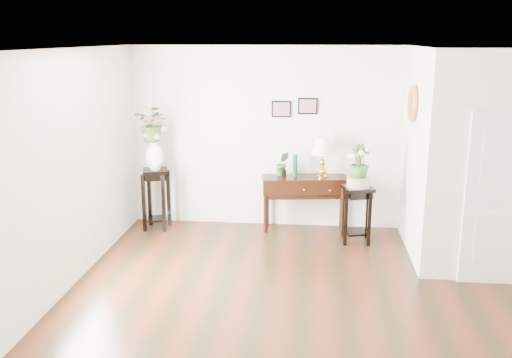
# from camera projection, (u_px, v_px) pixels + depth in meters

# --- Properties ---
(floor) EXTENTS (6.00, 5.50, 0.02)m
(floor) POSITION_uv_depth(u_px,v_px,m) (323.00, 303.00, 6.43)
(floor) COLOR #471F10
(floor) RESTS_ON ground
(ceiling) EXTENTS (6.00, 5.50, 0.02)m
(ceiling) POSITION_uv_depth(u_px,v_px,m) (331.00, 49.00, 5.75)
(ceiling) COLOR white
(ceiling) RESTS_ON ground
(wall_back) EXTENTS (6.00, 0.02, 2.80)m
(wall_back) POSITION_uv_depth(u_px,v_px,m) (323.00, 139.00, 8.74)
(wall_back) COLOR white
(wall_back) RESTS_ON ground
(wall_front) EXTENTS (6.00, 0.02, 2.80)m
(wall_front) POSITION_uv_depth(u_px,v_px,m) (334.00, 297.00, 3.44)
(wall_front) COLOR white
(wall_front) RESTS_ON ground
(wall_left) EXTENTS (0.02, 5.50, 2.80)m
(wall_left) POSITION_uv_depth(u_px,v_px,m) (57.00, 176.00, 6.39)
(wall_left) COLOR white
(wall_left) RESTS_ON ground
(partition) EXTENTS (1.80, 1.95, 2.80)m
(partition) POSITION_uv_depth(u_px,v_px,m) (483.00, 154.00, 7.59)
(partition) COLOR white
(partition) RESTS_ON floor
(door) EXTENTS (0.90, 0.05, 2.10)m
(door) POSITION_uv_depth(u_px,v_px,m) (504.00, 200.00, 6.71)
(door) COLOR silver
(door) RESTS_ON floor
(art_print_left) EXTENTS (0.30, 0.02, 0.25)m
(art_print_left) POSITION_uv_depth(u_px,v_px,m) (281.00, 109.00, 8.68)
(art_print_left) COLOR black
(art_print_left) RESTS_ON wall_back
(art_print_right) EXTENTS (0.30, 0.02, 0.25)m
(art_print_right) POSITION_uv_depth(u_px,v_px,m) (308.00, 106.00, 8.63)
(art_print_right) COLOR black
(art_print_right) RESTS_ON wall_back
(wall_ornament) EXTENTS (0.07, 0.51, 0.51)m
(wall_ornament) POSITION_uv_depth(u_px,v_px,m) (412.00, 104.00, 7.65)
(wall_ornament) COLOR #C47A39
(wall_ornament) RESTS_ON partition
(console_table) EXTENTS (1.33, 0.60, 0.85)m
(console_table) POSITION_uv_depth(u_px,v_px,m) (304.00, 204.00, 8.75)
(console_table) COLOR black
(console_table) RESTS_ON floor
(table_lamp) EXTENTS (0.43, 0.43, 0.62)m
(table_lamp) POSITION_uv_depth(u_px,v_px,m) (323.00, 155.00, 8.54)
(table_lamp) COLOR gold
(table_lamp) RESTS_ON console_table
(green_vase) EXTENTS (0.08, 0.08, 0.34)m
(green_vase) POSITION_uv_depth(u_px,v_px,m) (295.00, 166.00, 8.62)
(green_vase) COLOR #0A4922
(green_vase) RESTS_ON console_table
(potted_plant) EXTENTS (0.23, 0.20, 0.36)m
(potted_plant) POSITION_uv_depth(u_px,v_px,m) (282.00, 165.00, 8.64)
(potted_plant) COLOR #2E5D1C
(potted_plant) RESTS_ON console_table
(plant_stand_a) EXTENTS (0.46, 0.46, 0.95)m
(plant_stand_a) POSITION_uv_depth(u_px,v_px,m) (156.00, 199.00, 8.83)
(plant_stand_a) COLOR black
(plant_stand_a) RESTS_ON floor
(porcelain_vase) EXTENTS (0.28, 0.28, 0.48)m
(porcelain_vase) POSITION_uv_depth(u_px,v_px,m) (155.00, 155.00, 8.66)
(porcelain_vase) COLOR white
(porcelain_vase) RESTS_ON plant_stand_a
(lily_arrangement) EXTENTS (0.62, 0.58, 0.56)m
(lily_arrangement) POSITION_uv_depth(u_px,v_px,m) (153.00, 125.00, 8.55)
(lily_arrangement) COLOR #2E5D1C
(lily_arrangement) RESTS_ON porcelain_vase
(plant_stand_b) EXTENTS (0.48, 0.48, 0.83)m
(plant_stand_b) POSITION_uv_depth(u_px,v_px,m) (357.00, 214.00, 8.27)
(plant_stand_b) COLOR black
(plant_stand_b) RESTS_ON floor
(ceramic_bowl) EXTENTS (0.43, 0.43, 0.15)m
(ceramic_bowl) POSITION_uv_depth(u_px,v_px,m) (358.00, 181.00, 8.15)
(ceramic_bowl) COLOR beige
(ceramic_bowl) RESTS_ON plant_stand_b
(narcissus) EXTENTS (0.30, 0.30, 0.49)m
(narcissus) POSITION_uv_depth(u_px,v_px,m) (359.00, 162.00, 8.08)
(narcissus) COLOR #2E5D1C
(narcissus) RESTS_ON ceramic_bowl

